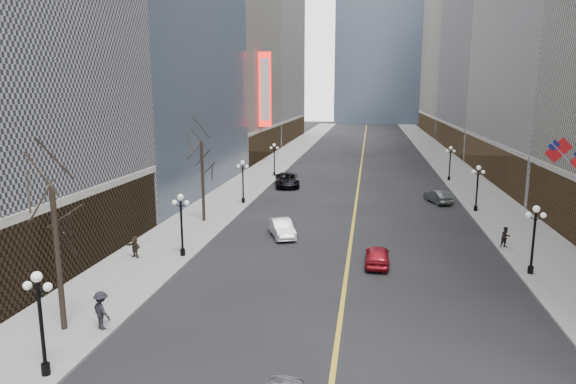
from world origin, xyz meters
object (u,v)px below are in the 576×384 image
(streetlamp_east_2, at_px, (477,183))
(streetlamp_west_1, at_px, (181,218))
(streetlamp_east_3, at_px, (450,160))
(car_nb_mid, at_px, (282,228))
(streetlamp_east_1, at_px, (534,233))
(car_sb_far, at_px, (438,197))
(car_nb_far, at_px, (287,180))
(streetlamp_west_0, at_px, (40,313))
(streetlamp_west_3, at_px, (274,156))
(car_sb_mid, at_px, (377,255))
(streetlamp_west_2, at_px, (243,177))

(streetlamp_east_2, bearing_deg, streetlamp_west_1, -142.67)
(streetlamp_east_3, xyz_separation_m, car_nb_mid, (-17.47, -29.57, -2.18))
(streetlamp_east_1, bearing_deg, car_nb_mid, 159.80)
(streetlamp_west_1, xyz_separation_m, car_sb_far, (20.47, 21.87, -2.20))
(streetlamp_east_1, relative_size, streetlamp_east_2, 1.00)
(streetlamp_east_2, relative_size, streetlamp_east_3, 1.00)
(streetlamp_east_2, distance_m, car_nb_far, 23.33)
(streetlamp_east_1, relative_size, streetlamp_west_0, 1.00)
(streetlamp_west_0, bearing_deg, streetlamp_east_3, 65.59)
(streetlamp_east_1, height_order, streetlamp_west_3, same)
(streetlamp_east_3, distance_m, streetlamp_west_3, 23.60)
(streetlamp_west_0, height_order, streetlamp_west_3, same)
(streetlamp_west_3, bearing_deg, car_nb_far, -67.71)
(streetlamp_east_2, bearing_deg, car_nb_far, 152.52)
(streetlamp_west_3, height_order, car_nb_far, streetlamp_west_3)
(car_sb_mid, bearing_deg, streetlamp_east_3, -104.76)
(streetlamp_east_1, relative_size, car_sb_mid, 1.11)
(streetlamp_west_3, relative_size, car_sb_far, 1.07)
(streetlamp_west_0, xyz_separation_m, car_sb_far, (20.47, 37.87, -2.20))
(streetlamp_west_1, bearing_deg, streetlamp_east_2, 37.33)
(streetlamp_east_3, bearing_deg, car_nb_mid, -120.58)
(streetlamp_east_2, xyz_separation_m, streetlamp_west_3, (-23.60, 18.00, 0.00))
(car_nb_mid, relative_size, car_nb_far, 0.71)
(streetlamp_west_3, bearing_deg, streetlamp_east_3, 0.00)
(streetlamp_west_3, bearing_deg, car_sb_far, -34.62)
(car_nb_far, xyz_separation_m, car_sb_far, (17.49, -6.86, -0.16))
(streetlamp_east_1, bearing_deg, car_sb_far, 98.14)
(streetlamp_west_1, height_order, streetlamp_west_2, same)
(streetlamp_west_3, bearing_deg, streetlamp_east_2, -37.33)
(streetlamp_east_1, height_order, car_sb_far, streetlamp_east_1)
(streetlamp_east_1, bearing_deg, streetlamp_east_2, 90.00)
(streetlamp_west_1, bearing_deg, streetlamp_west_2, 90.00)
(car_sb_far, bearing_deg, car_sb_mid, 53.68)
(streetlamp_west_1, bearing_deg, streetlamp_west_3, 90.00)
(streetlamp_east_1, relative_size, streetlamp_west_3, 1.00)
(streetlamp_east_1, xyz_separation_m, streetlamp_east_2, (0.00, 18.00, 0.00))
(streetlamp_east_2, distance_m, car_nb_mid, 21.07)
(car_nb_mid, relative_size, car_sb_mid, 1.08)
(streetlamp_east_2, xyz_separation_m, streetlamp_west_2, (-23.60, 0.00, 0.00))
(streetlamp_west_1, bearing_deg, streetlamp_east_3, 56.75)
(streetlamp_east_3, distance_m, car_nb_mid, 34.42)
(streetlamp_west_1, distance_m, streetlamp_west_2, 18.00)
(streetlamp_west_2, relative_size, car_nb_far, 0.73)
(streetlamp_east_1, bearing_deg, streetlamp_west_2, 142.67)
(streetlamp_east_2, bearing_deg, streetlamp_west_3, 142.67)
(streetlamp_east_2, relative_size, car_nb_mid, 1.03)
(streetlamp_west_0, height_order, car_nb_far, streetlamp_west_0)
(car_sb_mid, bearing_deg, streetlamp_east_1, 177.63)
(car_nb_far, relative_size, car_sb_far, 1.45)
(streetlamp_west_2, distance_m, car_nb_mid, 13.27)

